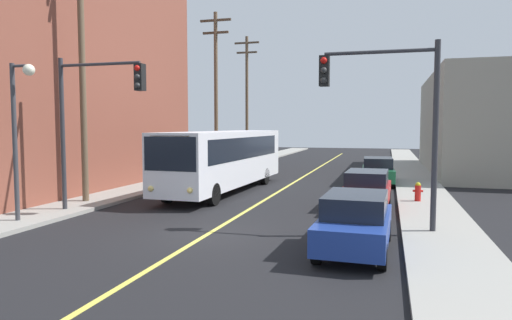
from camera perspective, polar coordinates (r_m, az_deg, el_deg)
ground_plane at (r=15.26m, az=-5.76°, el=-8.99°), size 120.00×120.00×0.00m
sidewalk_left at (r=27.22m, az=-12.17°, el=-3.06°), size 2.50×90.00×0.15m
sidewalk_right at (r=24.10m, az=19.97°, el=-4.16°), size 2.50×90.00×0.15m
lane_stripe_center at (r=29.52m, az=5.09°, el=-2.55°), size 0.16×60.00×0.01m
building_left_brick at (r=29.33m, az=-24.88°, el=9.20°), size 10.00×17.69×12.45m
city_bus at (r=24.44m, az=-3.84°, el=0.31°), size 2.99×12.23×3.20m
parked_car_blue at (r=13.18m, az=12.18°, el=-7.43°), size 1.95×4.46×1.62m
parked_car_red at (r=19.81m, az=13.53°, el=-3.55°), size 1.97×4.47×1.62m
parked_car_green at (r=28.22m, az=14.83°, el=-1.28°), size 1.96×4.46×1.62m
utility_pole_near at (r=21.98m, az=-20.71°, el=12.04°), size 2.40×0.28×11.79m
utility_pole_mid at (r=34.96m, az=-4.97°, el=9.23°), size 2.40×0.28×11.72m
utility_pole_far at (r=44.49m, az=-1.14°, el=8.22°), size 2.40×0.28×11.79m
traffic_signal_left_corner at (r=19.02m, az=-19.26°, el=6.47°), size 3.75×0.48×6.00m
traffic_signal_right_corner at (r=15.48m, az=15.67°, el=7.11°), size 3.75×0.48×6.00m
street_lamp_left at (r=18.07m, az=-27.21°, el=4.58°), size 0.98×0.40×5.50m
fire_hydrant at (r=21.76m, az=19.37°, el=-3.67°), size 0.44×0.26×0.84m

